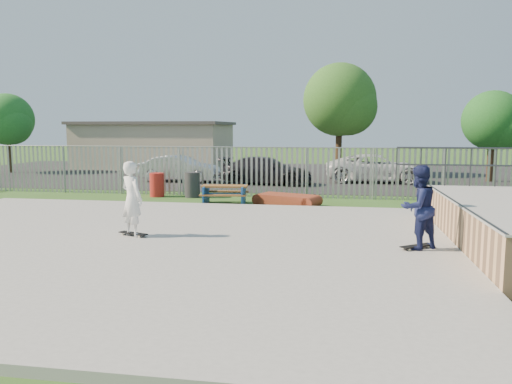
% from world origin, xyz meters
% --- Properties ---
extents(ground, '(120.00, 120.00, 0.00)m').
position_xyz_m(ground, '(0.00, 0.00, 0.00)').
color(ground, '#32551D').
rests_on(ground, ground).
extents(concrete_slab, '(15.00, 12.00, 0.15)m').
position_xyz_m(concrete_slab, '(0.00, 0.00, 0.07)').
color(concrete_slab, gray).
rests_on(concrete_slab, ground).
extents(fence, '(26.04, 16.02, 2.00)m').
position_xyz_m(fence, '(1.00, 4.59, 1.00)').
color(fence, gray).
rests_on(fence, ground).
extents(picnic_table, '(1.77, 1.51, 0.70)m').
position_xyz_m(picnic_table, '(0.80, 6.81, 0.35)').
color(picnic_table, brown).
rests_on(picnic_table, ground).
extents(funbox, '(2.19, 1.62, 0.39)m').
position_xyz_m(funbox, '(3.07, 6.90, 0.20)').
color(funbox, maroon).
rests_on(funbox, ground).
extents(trash_bin_red, '(0.58, 0.58, 0.96)m').
position_xyz_m(trash_bin_red, '(-2.38, 8.40, 0.48)').
color(trash_bin_red, '#A11E18').
rests_on(trash_bin_red, ground).
extents(trash_bin_grey, '(0.60, 0.60, 1.00)m').
position_xyz_m(trash_bin_grey, '(-0.91, 8.45, 0.50)').
color(trash_bin_grey, '#29282B').
rests_on(trash_bin_grey, ground).
extents(parking_lot, '(40.00, 18.00, 0.02)m').
position_xyz_m(parking_lot, '(0.00, 19.00, 0.01)').
color(parking_lot, black).
rests_on(parking_lot, ground).
extents(car_silver, '(4.17, 1.66, 1.35)m').
position_xyz_m(car_silver, '(-3.20, 13.87, 0.70)').
color(car_silver, silver).
rests_on(car_silver, parking_lot).
extents(car_dark, '(4.77, 2.38, 1.33)m').
position_xyz_m(car_dark, '(1.36, 13.49, 0.69)').
color(car_dark, black).
rests_on(car_dark, parking_lot).
extents(car_white, '(5.15, 2.42, 1.42)m').
position_xyz_m(car_white, '(6.77, 15.31, 0.73)').
color(car_white, silver).
rests_on(car_white, parking_lot).
extents(building, '(10.40, 6.40, 3.20)m').
position_xyz_m(building, '(-8.00, 23.00, 1.61)').
color(building, '#B6AA8C').
rests_on(building, ground).
extents(tree_left, '(3.17, 3.17, 4.88)m').
position_xyz_m(tree_left, '(-15.35, 17.34, 3.29)').
color(tree_left, '#402D19').
rests_on(tree_left, ground).
extents(tree_mid, '(4.22, 4.22, 6.51)m').
position_xyz_m(tree_mid, '(4.83, 19.01, 4.38)').
color(tree_mid, '#3A2817').
rests_on(tree_mid, ground).
extents(tree_right, '(3.03, 3.03, 4.67)m').
position_xyz_m(tree_right, '(12.59, 16.67, 3.14)').
color(tree_right, '#3D2818').
rests_on(tree_right, ground).
extents(skateboard_a, '(0.76, 0.63, 0.08)m').
position_xyz_m(skateboard_a, '(6.58, 0.31, 0.19)').
color(skateboard_a, black).
rests_on(skateboard_a, concrete_slab).
extents(skateboard_b, '(0.82, 0.48, 0.08)m').
position_xyz_m(skateboard_b, '(-0.03, 0.53, 0.19)').
color(skateboard_b, black).
rests_on(skateboard_b, concrete_slab).
extents(skater_navy, '(1.12, 1.08, 1.82)m').
position_xyz_m(skater_navy, '(6.58, 0.31, 1.06)').
color(skater_navy, '#161C47').
rests_on(skater_navy, concrete_slab).
extents(skater_white, '(0.79, 0.72, 1.82)m').
position_xyz_m(skater_white, '(-0.03, 0.53, 1.06)').
color(skater_white, white).
rests_on(skater_white, concrete_slab).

